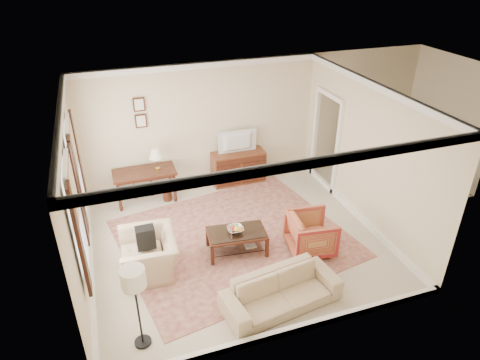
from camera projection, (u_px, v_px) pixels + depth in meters
room_shell at (235, 122)px, 7.22m from camera, size 5.51×5.01×2.91m
annex_bedroom at (394, 166)px, 10.47m from camera, size 3.00×2.70×2.90m
window_front at (76, 218)px, 6.32m from camera, size 0.12×1.56×1.80m
window_rear at (76, 170)px, 7.65m from camera, size 0.12×1.56×1.80m
doorway at (326, 142)px, 9.90m from camera, size 0.10×1.12×2.25m
rug at (234, 238)px, 8.45m from camera, size 4.71×4.22×0.01m
writing_desk at (145, 176)px, 9.41m from camera, size 1.36×0.68×0.74m
desk_chair at (141, 173)px, 9.74m from camera, size 0.51×0.51×1.05m
desk_lamp at (157, 159)px, 9.32m from camera, size 0.32×0.32×0.50m
framed_prints at (140, 113)px, 9.15m from camera, size 0.25×0.04×0.68m
sideboard at (238, 167)px, 10.30m from camera, size 1.26×0.49×0.78m
tv at (239, 136)px, 9.88m from camera, size 0.88×0.51×0.12m
coffee_table at (237, 236)px, 7.93m from camera, size 1.14×0.74×0.46m
fruit_bowl at (235, 229)px, 7.86m from camera, size 0.42×0.42×0.10m
book_a at (223, 241)px, 8.07m from camera, size 0.28×0.12×0.38m
book_b at (244, 244)px, 7.99m from camera, size 0.28×0.05×0.38m
striped_armchair at (311, 232)px, 7.92m from camera, size 0.86×0.90×0.84m
club_armchair at (148, 249)px, 7.40m from camera, size 0.76×1.12×0.95m
backpack at (145, 236)px, 7.32m from camera, size 0.28×0.36×0.40m
sofa at (282, 287)px, 6.72m from camera, size 1.96×0.83×0.74m
floor_lamp at (134, 284)px, 5.68m from camera, size 0.34×0.34×1.38m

